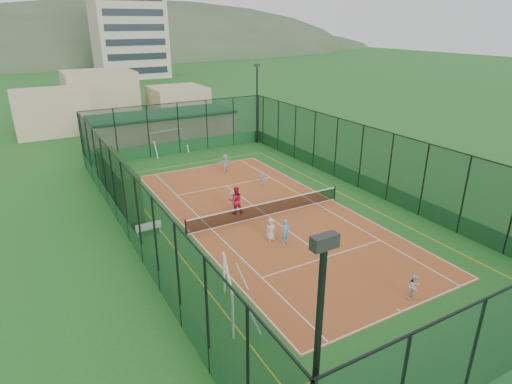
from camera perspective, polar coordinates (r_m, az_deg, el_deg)
ground at (r=29.01m, az=1.47°, el=-3.13°), size 300.00×300.00×0.00m
court_slab at (r=29.01m, az=1.47°, el=-3.12°), size 11.17×23.97×0.01m
tennis_net at (r=28.79m, az=1.48°, el=-2.18°), size 11.67×0.12×1.06m
perimeter_fence at (r=28.05m, az=1.52°, el=1.50°), size 18.12×34.12×5.00m
floodlight_ne at (r=45.71m, az=0.13°, el=11.59°), size 0.60×0.26×8.25m
clubhouse at (r=47.77m, az=-12.27°, el=8.42°), size 15.20×7.20×3.15m
apartment_tower at (r=107.67m, az=-16.94°, el=22.43°), size 15.00×12.00×30.00m
distant_hills at (r=173.52m, az=-25.83°, el=15.71°), size 200.00×60.00×24.00m
hedge_left at (r=30.88m, az=-17.79°, el=0.84°), size 1.19×7.91×3.46m
white_bench at (r=27.14m, az=-14.22°, el=-4.65°), size 1.60×0.48×0.89m
futsal_goal_near at (r=19.41m, az=-3.75°, el=-13.25°), size 3.53×2.04×2.19m
futsal_goal_far at (r=43.59m, az=-11.73°, el=6.58°), size 3.57×1.48×2.24m
child_near_left at (r=25.60m, az=1.99°, el=-4.98°), size 0.68×0.44×1.38m
child_near_mid at (r=25.18m, az=3.95°, el=-5.28°), size 0.65×0.52×1.55m
child_near_right at (r=21.86m, az=20.34°, el=-11.77°), size 0.61×0.48×1.25m
child_far_left at (r=29.60m, az=-3.01°, el=-1.10°), size 0.92×0.53×1.42m
child_far_right at (r=33.97m, az=0.78°, el=1.81°), size 0.76×0.51×1.20m
child_far_back at (r=37.39m, az=-4.14°, el=3.89°), size 1.45×0.60×1.51m
coach at (r=28.94m, az=-2.71°, el=-1.10°), size 1.10×0.95×1.93m
tennis_balls at (r=30.30m, az=2.44°, el=-1.93°), size 3.91×1.24×0.07m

